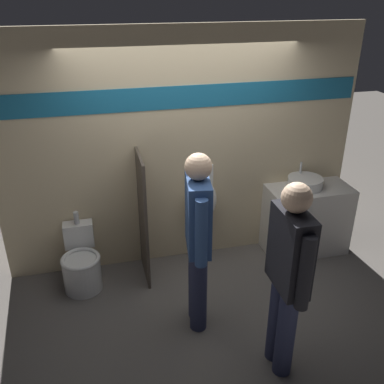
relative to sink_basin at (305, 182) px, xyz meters
name	(u,v)px	position (x,y,z in m)	size (l,w,h in m)	color
ground_plane	(196,281)	(-1.44, -0.37, -0.92)	(16.00, 16.00, 0.00)	#5B5651
display_wall	(183,151)	(-1.44, 0.23, 0.44)	(4.08, 0.07, 2.70)	beige
sink_counter	(306,219)	(0.05, -0.05, -0.49)	(1.00, 0.50, 0.86)	silver
sink_basin	(305,182)	(0.00, 0.00, 0.00)	(0.42, 0.42, 0.26)	white
cell_phone	(291,194)	(-0.25, -0.15, -0.05)	(0.07, 0.14, 0.01)	black
divider_near_counter	(143,219)	(-1.96, -0.09, -0.18)	(0.03, 0.58, 1.47)	#4C4238
urinal_near_counter	(202,200)	(-1.26, 0.07, -0.12)	(0.34, 0.27, 1.22)	silver
toilet	(82,266)	(-2.67, -0.13, -0.65)	(0.42, 0.59, 0.81)	white
person_in_vest	(198,236)	(-1.58, -0.98, 0.07)	(0.27, 0.62, 1.79)	#282D4C
person_with_lanyard	(288,274)	(-1.02, -1.67, 0.06)	(0.23, 0.62, 1.76)	#282D4C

